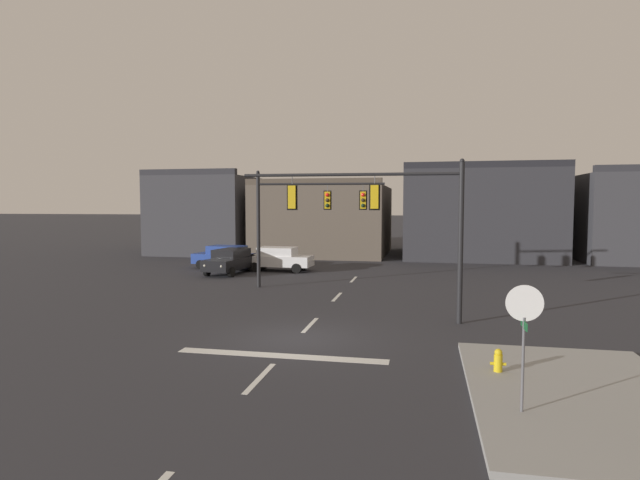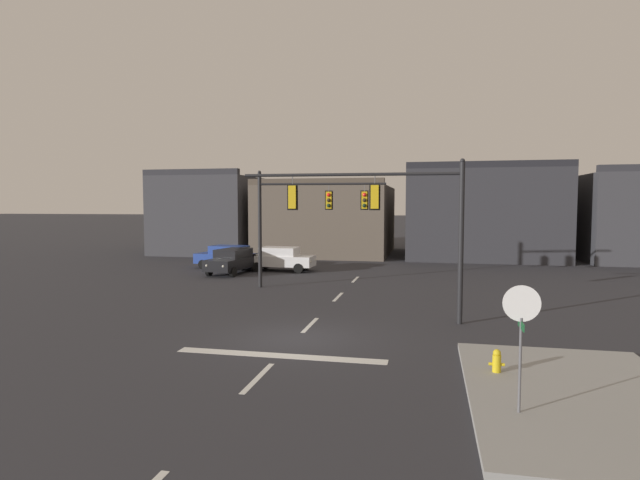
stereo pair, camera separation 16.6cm
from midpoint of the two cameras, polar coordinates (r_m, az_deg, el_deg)
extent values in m
plane|color=#2B2B30|center=(17.61, -2.80, -10.84)|extent=(400.00, 400.00, 0.00)
cube|color=gray|center=(13.71, 26.64, -15.26)|extent=(5.00, 8.00, 0.15)
cube|color=silver|center=(15.75, -4.64, -12.62)|extent=(6.40, 0.50, 0.01)
cube|color=silver|center=(13.93, -7.00, -14.87)|extent=(0.16, 2.40, 0.01)
cube|color=silver|center=(19.49, -1.33, -9.36)|extent=(0.16, 2.40, 0.01)
cube|color=silver|center=(25.26, 1.70, -6.29)|extent=(0.16, 2.40, 0.01)
cube|color=silver|center=(31.11, 3.58, -4.36)|extent=(0.16, 2.40, 0.01)
cylinder|color=black|center=(19.96, 15.04, -0.40)|extent=(0.20, 0.20, 6.05)
cylinder|color=black|center=(19.98, 3.04, 7.24)|extent=(8.37, 0.41, 0.12)
sphere|color=black|center=(19.98, 15.20, 8.43)|extent=(0.18, 0.18, 0.18)
cylinder|color=#56565B|center=(19.88, 5.83, 6.56)|extent=(0.03, 0.03, 0.35)
cube|color=gold|center=(19.86, 5.81, 4.76)|extent=(0.31, 0.25, 0.90)
sphere|color=red|center=(20.00, 5.84, 5.56)|extent=(0.20, 0.20, 0.20)
sphere|color=#2D2314|center=(19.99, 5.84, 4.75)|extent=(0.20, 0.20, 0.20)
sphere|color=black|center=(19.99, 5.83, 3.95)|extent=(0.20, 0.20, 0.20)
cube|color=black|center=(19.84, 5.81, 4.76)|extent=(0.42, 0.04, 1.02)
cylinder|color=#56565B|center=(20.34, -3.32, 6.51)|extent=(0.03, 0.03, 0.35)
cube|color=gold|center=(20.33, -3.32, 4.75)|extent=(0.31, 0.25, 0.90)
sphere|color=red|center=(20.46, -3.24, 5.53)|extent=(0.20, 0.20, 0.20)
sphere|color=#2D2314|center=(20.45, -3.24, 4.75)|extent=(0.20, 0.20, 0.20)
sphere|color=black|center=(20.45, -3.23, 3.96)|extent=(0.20, 0.20, 0.20)
cube|color=black|center=(20.31, -3.33, 4.75)|extent=(0.42, 0.04, 1.02)
cylinder|color=black|center=(28.04, -6.99, 1.04)|extent=(0.20, 0.20, 6.17)
cylinder|color=black|center=(27.42, -0.12, 6.22)|extent=(6.74, 0.67, 0.12)
sphere|color=black|center=(28.06, -7.04, 7.45)|extent=(0.18, 0.18, 0.18)
cylinder|color=#56565B|center=(27.63, -3.23, 5.71)|extent=(0.03, 0.03, 0.35)
cube|color=gold|center=(27.62, -3.22, 4.41)|extent=(0.32, 0.26, 0.90)
sphere|color=red|center=(27.49, -3.27, 5.00)|extent=(0.20, 0.20, 0.20)
sphere|color=#2D2314|center=(27.49, -3.27, 4.41)|extent=(0.20, 0.20, 0.20)
sphere|color=black|center=(27.49, -3.27, 3.83)|extent=(0.20, 0.20, 0.20)
cube|color=black|center=(27.64, -3.22, 4.41)|extent=(0.42, 0.06, 1.02)
cylinder|color=#56565B|center=(27.37, 0.66, 5.73)|extent=(0.03, 0.03, 0.35)
cube|color=gold|center=(27.35, 0.66, 4.42)|extent=(0.32, 0.26, 0.90)
sphere|color=red|center=(27.23, 0.63, 5.01)|extent=(0.20, 0.20, 0.20)
sphere|color=#2D2314|center=(27.22, 0.63, 4.42)|extent=(0.20, 0.20, 0.20)
sphere|color=black|center=(27.22, 0.63, 3.83)|extent=(0.20, 0.20, 0.20)
cube|color=black|center=(27.37, 0.67, 4.42)|extent=(0.42, 0.06, 1.02)
cylinder|color=#56565B|center=(27.23, 4.61, 5.73)|extent=(0.03, 0.03, 0.35)
cube|color=gold|center=(27.22, 4.60, 4.41)|extent=(0.32, 0.26, 0.90)
sphere|color=red|center=(27.09, 4.60, 5.01)|extent=(0.20, 0.20, 0.20)
sphere|color=#2D2314|center=(27.09, 4.59, 4.41)|extent=(0.20, 0.20, 0.20)
sphere|color=black|center=(27.09, 4.59, 3.82)|extent=(0.20, 0.20, 0.20)
cube|color=black|center=(27.24, 4.61, 4.41)|extent=(0.42, 0.06, 1.02)
cylinder|color=#56565B|center=(11.85, 21.12, -13.08)|extent=(0.06, 0.06, 2.15)
cylinder|color=white|center=(11.53, 21.29, -6.52)|extent=(0.76, 0.03, 0.76)
cylinder|color=#B21414|center=(11.54, 21.27, -6.51)|extent=(0.68, 0.03, 0.68)
cube|color=#19592D|center=(11.61, 21.23, -8.71)|extent=(0.02, 0.64, 0.16)
cube|color=silver|center=(35.02, -4.63, -2.29)|extent=(4.48, 2.00, 0.70)
cube|color=silver|center=(35.00, -4.87, -1.26)|extent=(2.53, 1.71, 0.56)
cube|color=#2D3842|center=(34.77, -3.67, -1.32)|extent=(0.32, 1.53, 0.47)
cube|color=#2D3842|center=(35.40, -6.66, -1.24)|extent=(0.29, 1.53, 0.46)
cylinder|color=black|center=(35.44, -1.96, -2.82)|extent=(0.65, 0.25, 0.64)
cylinder|color=black|center=(33.82, -2.75, -3.15)|extent=(0.65, 0.25, 0.64)
cylinder|color=black|center=(36.34, -6.37, -2.67)|extent=(0.65, 0.25, 0.64)
cylinder|color=black|center=(34.76, -7.35, -2.98)|extent=(0.65, 0.25, 0.64)
sphere|color=silver|center=(34.93, -0.93, -2.21)|extent=(0.16, 0.16, 0.16)
sphere|color=silver|center=(33.83, -1.44, -2.41)|extent=(0.16, 0.16, 0.16)
cube|color=maroon|center=(35.77, -7.94, -2.05)|extent=(0.10, 1.37, 0.12)
cube|color=black|center=(33.99, -10.01, -2.52)|extent=(2.35, 4.59, 0.70)
cube|color=black|center=(34.06, -9.90, -1.44)|extent=(1.90, 2.65, 0.56)
cube|color=#2D3842|center=(33.39, -10.54, -1.59)|extent=(1.54, 0.44, 0.47)
cube|color=#2D3842|center=(35.08, -8.99, -1.31)|extent=(1.54, 0.41, 0.46)
cylinder|color=black|center=(32.37, -9.93, -3.52)|extent=(0.30, 0.66, 0.64)
cylinder|color=black|center=(33.21, -12.50, -3.37)|extent=(0.30, 0.66, 0.64)
cylinder|color=black|center=(34.92, -7.63, -2.96)|extent=(0.30, 0.66, 0.64)
cylinder|color=black|center=(35.70, -10.08, -2.83)|extent=(0.30, 0.66, 0.64)
sphere|color=silver|center=(31.82, -11.00, -2.88)|extent=(0.16, 0.16, 0.16)
sphere|color=silver|center=(32.40, -12.77, -2.79)|extent=(0.16, 0.16, 0.16)
cube|color=maroon|center=(35.89, -8.34, -2.04)|extent=(1.36, 0.22, 0.12)
cube|color=navy|center=(36.88, -10.58, -2.03)|extent=(4.58, 2.29, 0.70)
cube|color=navy|center=(36.75, -10.39, -1.06)|extent=(2.63, 1.87, 0.56)
cube|color=#2D3842|center=(37.12, -11.43, -1.05)|extent=(0.42, 1.54, 0.47)
cube|color=#2D3842|center=(36.21, -8.76, -1.15)|extent=(0.39, 1.53, 0.46)
cylinder|color=black|center=(36.91, -13.19, -2.65)|extent=(0.66, 0.29, 0.64)
cylinder|color=black|center=(38.37, -11.87, -2.39)|extent=(0.66, 0.29, 0.64)
cylinder|color=black|center=(35.50, -9.17, -2.86)|extent=(0.66, 0.29, 0.64)
cylinder|color=black|center=(37.01, -7.96, -2.57)|extent=(0.66, 0.29, 0.64)
sphere|color=silver|center=(37.48, -13.93, -1.91)|extent=(0.16, 0.16, 0.16)
sphere|color=silver|center=(38.45, -13.02, -1.74)|extent=(0.16, 0.16, 0.16)
cube|color=maroon|center=(35.89, -7.52, -2.03)|extent=(0.20, 1.36, 0.12)
cylinder|color=gold|center=(14.53, 18.76, -12.93)|extent=(0.22, 0.22, 0.55)
cylinder|color=gold|center=(14.61, 18.74, -13.96)|extent=(0.30, 0.30, 0.10)
sphere|color=gold|center=(14.44, 18.79, -11.69)|extent=(0.20, 0.20, 0.20)
cylinder|color=gold|center=(14.50, 18.16, -12.83)|extent=(0.10, 0.08, 0.08)
cylinder|color=gold|center=(14.54, 19.36, -12.82)|extent=(0.10, 0.08, 0.08)
cube|color=#38383D|center=(50.87, -11.49, 2.74)|extent=(8.64, 12.55, 6.99)
cube|color=#2B2B30|center=(45.50, -14.51, 7.28)|extent=(8.64, 0.60, 0.50)
cube|color=brown|center=(47.57, 0.57, 2.20)|extent=(11.22, 12.27, 6.10)
cube|color=#493F35|center=(41.87, -0.95, 6.48)|extent=(11.22, 0.60, 0.50)
cube|color=#2D2D33|center=(47.16, 16.88, 2.72)|extent=(12.31, 12.78, 7.26)
cube|color=black|center=(41.20, 17.79, 7.95)|extent=(12.31, 0.60, 0.50)
cube|color=#38383D|center=(49.07, 30.96, 2.13)|extent=(8.85, 11.39, 6.84)
camera|label=1|loc=(0.08, -90.25, -0.02)|focal=28.96mm
camera|label=2|loc=(0.08, 89.75, 0.02)|focal=28.96mm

